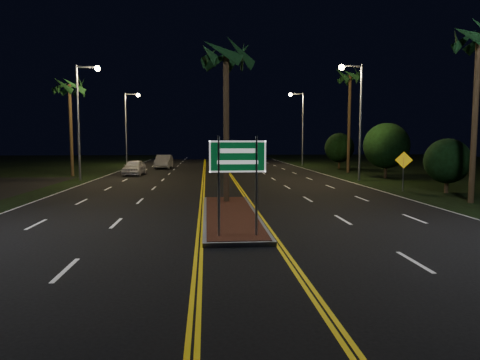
{
  "coord_description": "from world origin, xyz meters",
  "views": [
    {
      "loc": [
        -0.99,
        -10.67,
        3.23
      ],
      "look_at": [
        0.12,
        3.35,
        1.9
      ],
      "focal_mm": 32.0,
      "sensor_mm": 36.0,
      "label": 1
    }
  ],
  "objects": [
    {
      "name": "palm_right_far",
      "position": [
        12.8,
        30.0,
        9.14
      ],
      "size": [
        2.4,
        2.4,
        10.3
      ],
      "color": "#382819",
      "rests_on": "ground"
    },
    {
      "name": "car_near",
      "position": [
        -7.6,
        29.07,
        0.82
      ],
      "size": [
        2.31,
        5.02,
        1.65
      ],
      "primitive_type": "imported",
      "rotation": [
        0.0,
        0.0,
        -0.04
      ],
      "color": "white",
      "rests_on": "ground"
    },
    {
      "name": "median_island",
      "position": [
        0.0,
        7.0,
        0.08
      ],
      "size": [
        2.25,
        10.25,
        0.17
      ],
      "color": "gray",
      "rests_on": "ground"
    },
    {
      "name": "palm_right_near",
      "position": [
        12.5,
        10.0,
        8.21
      ],
      "size": [
        2.4,
        2.4,
        9.3
      ],
      "color": "#382819",
      "rests_on": "ground"
    },
    {
      "name": "streetlight_right_far",
      "position": [
        10.61,
        42.0,
        5.66
      ],
      "size": [
        1.91,
        0.44,
        9.0
      ],
      "color": "gray",
      "rests_on": "ground"
    },
    {
      "name": "ground",
      "position": [
        0.0,
        0.0,
        0.0
      ],
      "size": [
        120.0,
        120.0,
        0.0
      ],
      "primitive_type": "plane",
      "color": "black",
      "rests_on": "ground"
    },
    {
      "name": "palm_left_far",
      "position": [
        -12.8,
        28.0,
        7.75
      ],
      "size": [
        2.4,
        2.4,
        8.8
      ],
      "color": "#382819",
      "rests_on": "ground"
    },
    {
      "name": "highway_sign",
      "position": [
        0.0,
        2.8,
        2.4
      ],
      "size": [
        1.8,
        0.08,
        3.2
      ],
      "color": "gray",
      "rests_on": "ground"
    },
    {
      "name": "streetlight_left_far",
      "position": [
        -10.61,
        44.0,
        5.66
      ],
      "size": [
        1.91,
        0.44,
        9.0
      ],
      "color": "gray",
      "rests_on": "ground"
    },
    {
      "name": "streetlight_right_mid",
      "position": [
        10.61,
        22.0,
        5.66
      ],
      "size": [
        1.91,
        0.44,
        9.0
      ],
      "color": "gray",
      "rests_on": "ground"
    },
    {
      "name": "palm_median",
      "position": [
        0.0,
        10.5,
        7.28
      ],
      "size": [
        2.4,
        2.4,
        8.3
      ],
      "color": "#382819",
      "rests_on": "ground"
    },
    {
      "name": "car_far",
      "position": [
        -5.8,
        38.1,
        0.88
      ],
      "size": [
        2.45,
        5.36,
        1.76
      ],
      "primitive_type": "imported",
      "rotation": [
        0.0,
        0.0,
        -0.04
      ],
      "color": "silver",
      "rests_on": "ground"
    },
    {
      "name": "streetlight_left_mid",
      "position": [
        -10.61,
        24.0,
        5.66
      ],
      "size": [
        1.91,
        0.44,
        9.0
      ],
      "color": "gray",
      "rests_on": "ground"
    },
    {
      "name": "shrub_mid",
      "position": [
        14.0,
        24.0,
        2.73
      ],
      "size": [
        3.78,
        3.78,
        4.62
      ],
      "color": "#382819",
      "rests_on": "ground"
    },
    {
      "name": "warning_sign",
      "position": [
        11.26,
        15.0,
        1.62
      ],
      "size": [
        0.97,
        0.45,
        2.49
      ],
      "rotation": [
        0.0,
        0.0,
        -0.41
      ],
      "color": "gray",
      "rests_on": "ground"
    },
    {
      "name": "shrub_far",
      "position": [
        13.8,
        36.0,
        2.34
      ],
      "size": [
        3.24,
        3.24,
        3.96
      ],
      "color": "#382819",
      "rests_on": "ground"
    },
    {
      "name": "shrub_near",
      "position": [
        13.5,
        14.0,
        1.95
      ],
      "size": [
        2.7,
        2.7,
        3.3
      ],
      "color": "#382819",
      "rests_on": "ground"
    }
  ]
}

